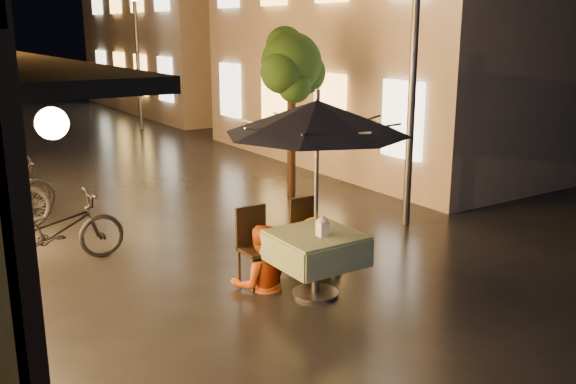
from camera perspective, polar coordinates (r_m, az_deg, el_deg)
ground at (r=7.44m, az=4.00°, el=-10.49°), size 90.00×90.00×0.00m
east_building_near at (r=16.58m, az=11.67°, el=15.16°), size 7.30×9.30×6.80m
east_building_far at (r=26.08m, az=-6.95°, el=15.55°), size 7.30×10.30×7.30m
street_tree at (r=11.84m, az=0.34°, el=11.04°), size 1.43×1.20×3.15m
streetlamp_near at (r=10.22m, az=11.18°, el=13.01°), size 0.36×0.36×4.23m
streetlamp_far at (r=20.61m, az=-13.33°, el=13.52°), size 0.36×0.36×4.23m
cafe_table at (r=7.62m, az=2.47°, el=-5.05°), size 0.99×0.99×0.78m
patio_umbrella at (r=7.25m, az=2.61°, el=6.64°), size 2.14×2.14×2.46m
cafe_chair_left at (r=8.02m, az=-2.94°, el=-4.42°), size 0.42×0.42×0.97m
cafe_chair_right at (r=8.43m, az=1.77°, el=-3.46°), size 0.42×0.42×0.97m
table_lantern at (r=7.42m, az=3.07°, el=-2.92°), size 0.16×0.16×0.25m
person_orange at (r=7.81m, az=-2.48°, el=-3.08°), size 0.90×0.80×1.56m
person_yellow at (r=8.28m, az=2.72°, el=-2.35°), size 0.95×0.55×1.47m
bicycle_0 at (r=9.14m, az=-19.99°, el=-3.27°), size 1.84×0.66×0.97m
bicycle_3 at (r=12.00m, az=-24.11°, el=0.34°), size 1.60×0.76×0.93m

